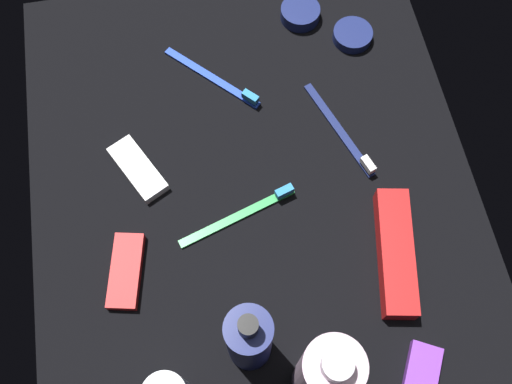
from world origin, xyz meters
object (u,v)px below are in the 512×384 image
Objects in this scene: toothbrush_green at (244,212)px; toothpaste_box_red at (396,253)px; toothbrush_navy at (343,134)px; cream_tin_left at (352,35)px; snack_bar_red at (126,271)px; snack_bar_white at (138,169)px; bodywash_bottle at (326,374)px; cream_tin_right at (300,13)px; lotion_bottle at (249,339)px; toothbrush_blue at (217,80)px.

toothbrush_green is 1.00× the size of toothpaste_box_red.
toothbrush_navy is 2.74× the size of cream_tin_left.
snack_bar_white is (-14.96, 3.18, 0.00)cm from snack_bar_red.
toothpaste_box_red is at bearing 62.78° from toothbrush_green.
toothbrush_green is at bearing -39.90° from cream_tin_left.
cream_tin_left is (-50.97, 17.20, -8.25)cm from bodywash_bottle.
bodywash_bottle is 1.14× the size of toothbrush_navy.
toothbrush_green is (-24.06, -5.30, -8.48)cm from bodywash_bottle.
toothpaste_box_red is (-14.20, 13.87, -7.49)cm from bodywash_bottle.
toothpaste_box_red is 2.77× the size of cream_tin_left.
cream_tin_right reaches higher than snack_bar_white.
toothbrush_navy is 0.99× the size of toothpaste_box_red.
toothpaste_box_red is at bearing 135.68° from bodywash_bottle.
bodywash_bottle is (5.50, 7.86, 1.02)cm from lotion_bottle.
cream_tin_right is at bearing -175.72° from toothbrush_navy.
toothbrush_green is at bearing 120.20° from snack_bar_red.
bodywash_bottle reaches higher than lotion_bottle.
bodywash_bottle is 26.06cm from toothbrush_green.
bodywash_bottle reaches higher than snack_bar_red.
toothpaste_box_red is 42.64cm from cream_tin_right.
toothbrush_blue reaches higher than snack_bar_white.
toothpaste_box_red is at bearing 31.00° from toothbrush_blue.
lotion_bottle is 35.06cm from toothbrush_navy.
snack_bar_white is at bearing -109.02° from toothpaste_box_red.
snack_bar_white is at bearing -51.57° from cream_tin_right.
lotion_bottle is 24.28cm from toothpaste_box_red.
snack_bar_white is (-33.49, -19.44, -8.34)cm from bodywash_bottle.
snack_bar_white is (-27.99, -11.57, -7.32)cm from lotion_bottle.
toothbrush_blue is at bearing -179.14° from toothbrush_green.
toothbrush_green is 35.89cm from cream_tin_right.
cream_tin_left is (-32.43, 39.82, 0.09)cm from snack_bar_red.
toothpaste_box_red is 1.69× the size of snack_bar_white.
snack_bar_white is at bearing -64.50° from cream_tin_left.
toothbrush_navy reaches higher than cream_tin_left.
toothbrush_navy is at bearing 145.68° from lotion_bottle.
toothpaste_box_red is 36.93cm from cream_tin_left.
lotion_bottle is at bearing -7.87° from toothbrush_green.
toothpaste_box_red reaches higher than toothbrush_green.
cream_tin_left is (-45.47, 25.06, -7.23)cm from lotion_bottle.
lotion_bottle is 31.16cm from snack_bar_white.
cream_tin_right is at bearing 161.01° from lotion_bottle.
bodywash_bottle is at bearing 63.17° from snack_bar_red.
toothbrush_green is (22.60, 0.34, 0.00)cm from toothbrush_blue.
cream_tin_right is at bearing 123.00° from toothbrush_blue.
toothbrush_green reaches higher than cream_tin_left.
snack_bar_white is at bearing -149.87° from bodywash_bottle.
toothbrush_green is at bearing 172.13° from lotion_bottle.
bodywash_bottle reaches higher than cream_tin_left.
bodywash_bottle is 1.13× the size of toothbrush_green.
snack_bar_red is (28.12, -16.98, 0.14)cm from toothbrush_blue.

